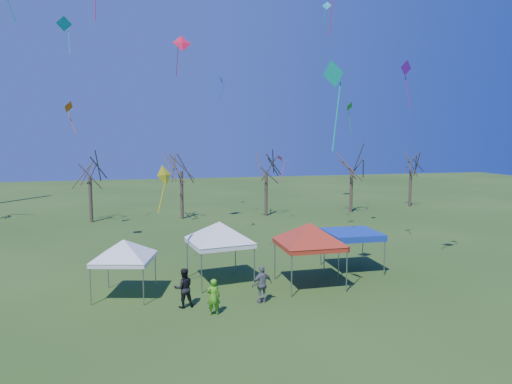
# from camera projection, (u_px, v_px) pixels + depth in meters

# --- Properties ---
(ground) EXTENTS (140.00, 140.00, 0.00)m
(ground) POSITION_uv_depth(u_px,v_px,m) (278.00, 304.00, 21.57)
(ground) COLOR #294917
(ground) RESTS_ON ground
(tree_1) EXTENTS (3.42, 3.42, 7.54)m
(tree_1) POSITION_uv_depth(u_px,v_px,m) (89.00, 160.00, 42.02)
(tree_1) COLOR #3D2D21
(tree_1) RESTS_ON ground
(tree_2) EXTENTS (3.71, 3.71, 8.18)m
(tree_2) POSITION_uv_depth(u_px,v_px,m) (181.00, 154.00, 43.74)
(tree_2) COLOR #3D2D21
(tree_2) RESTS_ON ground
(tree_3) EXTENTS (3.59, 3.59, 7.91)m
(tree_3) POSITION_uv_depth(u_px,v_px,m) (266.00, 156.00, 45.48)
(tree_3) COLOR #3D2D21
(tree_3) RESTS_ON ground
(tree_4) EXTENTS (3.58, 3.58, 7.89)m
(tree_4) POSITION_uv_depth(u_px,v_px,m) (352.00, 155.00, 47.70)
(tree_4) COLOR #3D2D21
(tree_4) RESTS_ON ground
(tree_5) EXTENTS (3.39, 3.39, 7.46)m
(tree_5) POSITION_uv_depth(u_px,v_px,m) (411.00, 157.00, 51.75)
(tree_5) COLOR #3D2D21
(tree_5) RESTS_ON ground
(tent_white_west) EXTENTS (3.63, 3.63, 3.31)m
(tent_white_west) POSITION_uv_depth(u_px,v_px,m) (124.00, 243.00, 22.28)
(tent_white_west) COLOR gray
(tent_white_west) RESTS_ON ground
(tent_white_mid) EXTENTS (4.31, 4.31, 3.84)m
(tent_white_mid) POSITION_uv_depth(u_px,v_px,m) (219.00, 226.00, 24.53)
(tent_white_mid) COLOR gray
(tent_white_mid) RESTS_ON ground
(tent_red) EXTENTS (4.44, 4.44, 3.91)m
(tent_red) POSITION_uv_depth(u_px,v_px,m) (310.00, 227.00, 23.87)
(tent_red) COLOR gray
(tent_red) RESTS_ON ground
(tent_blue) EXTENTS (3.06, 3.06, 2.34)m
(tent_blue) POSITION_uv_depth(u_px,v_px,m) (352.00, 235.00, 26.80)
(tent_blue) COLOR gray
(tent_blue) RESTS_ON ground
(person_green) EXTENTS (0.61, 0.42, 1.64)m
(person_green) POSITION_uv_depth(u_px,v_px,m) (214.00, 297.00, 20.13)
(person_green) COLOR #4DAD1B
(person_green) RESTS_ON ground
(person_grey) EXTENTS (1.12, 0.66, 1.80)m
(person_grey) POSITION_uv_depth(u_px,v_px,m) (262.00, 284.00, 21.60)
(person_grey) COLOR slate
(person_grey) RESTS_ON ground
(person_dark) EXTENTS (0.97, 0.80, 1.85)m
(person_dark) POSITION_uv_depth(u_px,v_px,m) (184.00, 288.00, 21.03)
(person_dark) COLOR black
(person_dark) RESTS_ON ground
(kite_11) EXTENTS (1.58, 0.97, 3.30)m
(kite_11) POSITION_uv_depth(u_px,v_px,m) (182.00, 43.00, 36.78)
(kite_11) COLOR red
(kite_11) RESTS_ON ground
(kite_5) EXTENTS (0.84, 1.21, 3.75)m
(kite_5) POSITION_uv_depth(u_px,v_px,m) (334.00, 75.00, 18.74)
(kite_5) COLOR #0DC5A8
(kite_5) RESTS_ON ground
(kite_1) EXTENTS (0.95, 0.98, 2.38)m
(kite_1) POSITION_uv_depth(u_px,v_px,m) (165.00, 176.00, 22.28)
(kite_1) COLOR yellow
(kite_1) RESTS_ON ground
(kite_2) EXTENTS (1.28, 0.78, 2.98)m
(kite_2) POSITION_uv_depth(u_px,v_px,m) (64.00, 24.00, 35.95)
(kite_2) COLOR #0CA3B5
(kite_2) RESTS_ON ground
(kite_12) EXTENTS (1.15, 1.05, 3.15)m
(kite_12) POSITION_uv_depth(u_px,v_px,m) (349.00, 107.00, 43.98)
(kite_12) COLOR green
(kite_12) RESTS_ON ground
(kite_18) EXTENTS (0.71, 0.58, 1.69)m
(kite_18) POSITION_uv_depth(u_px,v_px,m) (327.00, 6.00, 31.27)
(kite_18) COLOR #0B93A9
(kite_18) RESTS_ON ground
(kite_22) EXTENTS (0.89, 0.97, 2.61)m
(kite_22) POSITION_uv_depth(u_px,v_px,m) (280.00, 159.00, 42.23)
(kite_22) COLOR #D72F88
(kite_22) RESTS_ON ground
(kite_17) EXTENTS (1.06, 0.67, 3.21)m
(kite_17) POSITION_uv_depth(u_px,v_px,m) (406.00, 69.00, 30.19)
(kite_17) COLOR #77169F
(kite_17) RESTS_ON ground
(kite_13) EXTENTS (0.99, 1.17, 2.66)m
(kite_13) POSITION_uv_depth(u_px,v_px,m) (68.00, 107.00, 36.40)
(kite_13) COLOR #F45B0C
(kite_13) RESTS_ON ground
(kite_19) EXTENTS (0.59, 0.85, 2.21)m
(kite_19) POSITION_uv_depth(u_px,v_px,m) (222.00, 81.00, 41.88)
(kite_19) COLOR blue
(kite_19) RESTS_ON ground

